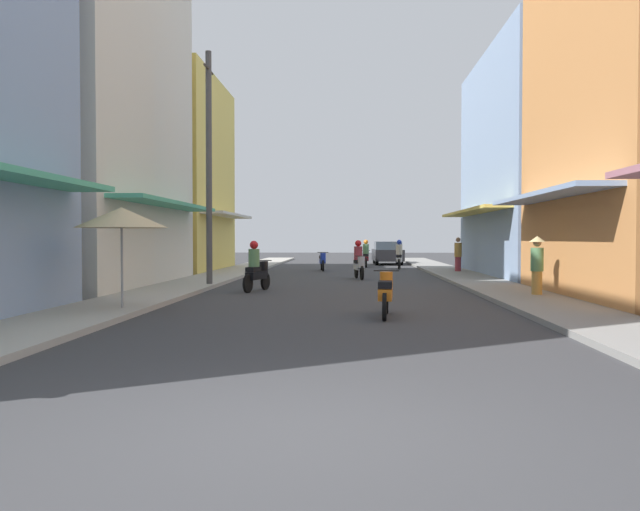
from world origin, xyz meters
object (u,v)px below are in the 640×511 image
motorbike_orange (386,293)px  pedestrian_crossing (537,263)px  motorbike_blue (322,261)px  utility_pole (209,167)px  motorbike_black (256,269)px  motorbike_silver (359,262)px  motorbike_maroon (366,255)px  vendor_umbrella (122,218)px  motorbike_white (399,256)px  parked_car (387,253)px  pedestrian_far (458,255)px

motorbike_orange → pedestrian_crossing: pedestrian_crossing is taller
motorbike_blue → utility_pole: utility_pole is taller
motorbike_blue → motorbike_black: size_ratio=1.03×
motorbike_silver → utility_pole: (-5.08, -4.66, 3.32)m
motorbike_maroon → pedestrian_crossing: pedestrian_crossing is taller
motorbike_orange → vendor_umbrella: vendor_umbrella is taller
motorbike_silver → pedestrian_crossing: bearing=-60.2°
pedestrian_crossing → vendor_umbrella: (-10.12, -3.79, 1.14)m
motorbike_silver → motorbike_white: 9.00m
motorbike_maroon → motorbike_black: bearing=-102.6°
parked_car → pedestrian_far: pedestrian_far is taller
parked_car → utility_pole: (-7.05, -19.31, 3.29)m
utility_pole → parked_car: bearing=69.9°
vendor_umbrella → motorbike_maroon: bearing=75.4°
motorbike_silver → parked_car: motorbike_silver is taller
motorbike_black → pedestrian_crossing: (8.00, -2.06, 0.26)m
motorbike_blue → motorbike_black: motorbike_black is taller
motorbike_blue → motorbike_black: 12.78m
motorbike_silver → motorbike_white: same height
parked_car → pedestrian_crossing: 23.10m
motorbike_white → vendor_umbrella: bearing=-110.2°
motorbike_orange → pedestrian_crossing: (4.33, 4.19, 0.46)m
motorbike_silver → pedestrian_crossing: pedestrian_crossing is taller
motorbike_orange → utility_pole: size_ratio=0.23×
pedestrian_far → pedestrian_crossing: bearing=-89.6°
motorbike_silver → pedestrian_crossing: (4.75, -8.29, 0.26)m
motorbike_blue → pedestrian_far: 6.85m
pedestrian_far → motorbike_silver: bearing=-138.3°
motorbike_maroon → motorbike_blue: bearing=-119.3°
motorbike_white → pedestrian_far: (2.39, -4.55, 0.15)m
motorbike_black → motorbike_orange: bearing=-59.6°
utility_pole → motorbike_orange: bearing=-54.9°
motorbike_silver → motorbike_white: bearing=75.3°
motorbike_silver → motorbike_orange: 12.49m
motorbike_white → vendor_umbrella: (-7.65, -20.79, 1.40)m
pedestrian_crossing → vendor_umbrella: bearing=-159.4°
motorbike_blue → parked_car: bearing=65.4°
motorbike_maroon → vendor_umbrella: bearing=-104.6°
motorbike_blue → parked_car: parked_car is taller
motorbike_orange → motorbike_white: size_ratio=1.00×
motorbike_blue → parked_car: (3.75, 8.18, 0.24)m
motorbike_maroon → motorbike_black: 17.18m
motorbike_black → pedestrian_far: size_ratio=1.03×
motorbike_silver → pedestrian_crossing: 9.56m
motorbike_orange → motorbike_black: motorbike_black is taller
motorbike_blue → motorbike_maroon: 4.68m
motorbike_maroon → motorbike_black: (-3.76, -16.77, 0.00)m
pedestrian_far → motorbike_white: bearing=117.7°
parked_car → pedestrian_crossing: pedestrian_crossing is taller
motorbike_blue → parked_car: 9.00m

